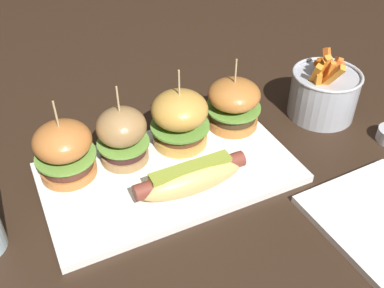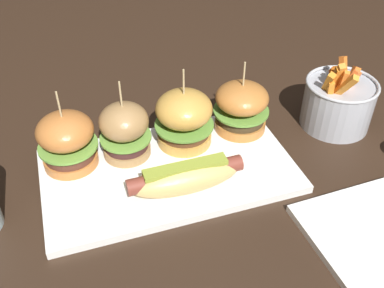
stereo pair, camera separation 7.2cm
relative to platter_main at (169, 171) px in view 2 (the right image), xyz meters
The scene contains 9 objects.
ground_plane 0.01m from the platter_main, ahead, with size 3.00×3.00×0.00m, color black.
platter_main is the anchor object (origin of this frame).
hot_dog 0.07m from the platter_main, 77.59° to the right, with size 0.18×0.06×0.05m.
slider_far_left 0.17m from the platter_main, 157.32° to the left, with size 0.10×0.10×0.14m.
slider_center_left 0.10m from the platter_main, 134.16° to the left, with size 0.09×0.09×0.14m.
slider_center_right 0.10m from the platter_main, 51.92° to the left, with size 0.10×0.10×0.15m.
slider_far_right 0.18m from the platter_main, 22.74° to the left, with size 0.10×0.10×0.14m.
fries_bucket 0.35m from the platter_main, ahead, with size 0.13×0.13×0.14m.
side_plate 0.34m from the platter_main, 43.08° to the right, with size 0.19×0.19×0.01m, color white.
Camera 2 is at (-0.14, -0.53, 0.50)m, focal length 41.16 mm.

